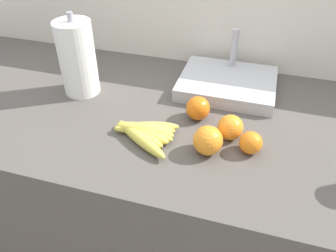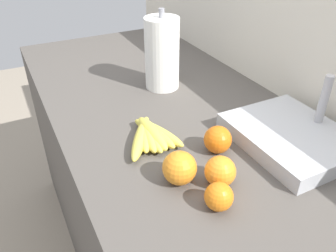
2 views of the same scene
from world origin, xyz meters
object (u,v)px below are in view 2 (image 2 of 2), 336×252
Objects in this scene: orange_front at (180,168)px; banana_bunch at (150,135)px; orange_right at (220,171)px; orange_back_right at (219,197)px; sink_basin at (292,136)px; orange_far_right at (217,140)px; paper_towel_roll at (162,54)px.

banana_bunch is at bearing 177.06° from orange_front.
orange_front is at bearing -121.76° from orange_right.
sink_basin is at bearing 109.27° from orange_back_right.
orange_right is (0.11, -0.07, -0.00)m from orange_far_right.
orange_right is at bearing -30.82° from orange_far_right.
orange_back_right is at bearing 4.74° from banana_bunch.
paper_towel_roll is at bearing 173.79° from orange_far_right.
orange_back_right is (0.31, 0.03, 0.01)m from banana_bunch.
banana_bunch is 0.71× the size of paper_towel_roll.
sink_basin is at bearing 60.90° from banana_bunch.
orange_back_right is at bearing -70.73° from sink_basin.
orange_back_right is 0.23× the size of paper_towel_roll.
paper_towel_roll reaches higher than orange_right.
orange_far_right is at bearing 46.81° from banana_bunch.
sink_basin is at bearing 18.21° from paper_towel_roll.
orange_back_right is at bearing -32.85° from orange_far_right.
orange_front is at bearing -90.30° from sink_basin.
paper_towel_roll reaches higher than orange_front.
orange_far_right is 0.44m from paper_towel_roll.
banana_bunch is 3.12× the size of orange_back_right.
sink_basin is at bearing 100.04° from orange_right.
banana_bunch is 0.37m from paper_towel_roll.
orange_front is (0.19, -0.01, 0.02)m from banana_bunch.
orange_right is (0.24, 0.07, 0.02)m from banana_bunch.
orange_back_right reaches higher than banana_bunch.
orange_front is 0.53m from paper_towel_roll.
banana_bunch is 0.19m from orange_front.
orange_right is at bearing 16.57° from banana_bunch.
orange_front reaches higher than orange_right.
paper_towel_roll is 0.53m from sink_basin.
orange_far_right is 1.00× the size of orange_right.
orange_right reaches higher than banana_bunch.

